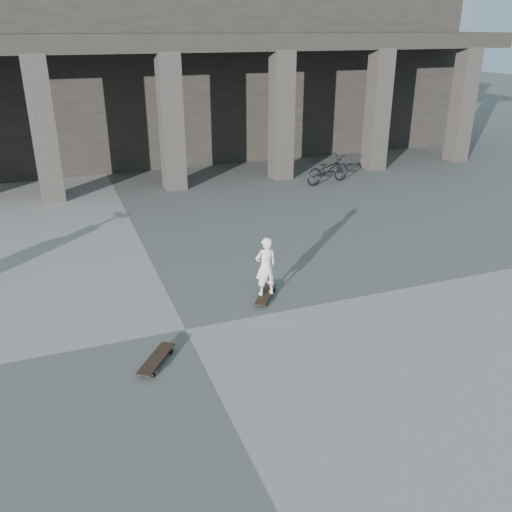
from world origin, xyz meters
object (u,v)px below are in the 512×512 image
object	(u,v)px
longboard	(266,295)
bicycle	(328,170)
skateboard_spare	(156,359)
child	(266,266)

from	to	relation	value
longboard	bicycle	xyz separation A→B (m)	(4.81, 6.72, 0.38)
bicycle	longboard	bearing A→B (deg)	130.70
longboard	skateboard_spare	size ratio (longest dim) A/B	0.99
skateboard_spare	bicycle	size ratio (longest dim) A/B	0.50
longboard	skateboard_spare	distance (m)	2.70
skateboard_spare	bicycle	bearing A→B (deg)	-4.67
longboard	child	world-z (taller)	child
bicycle	skateboard_spare	bearing A→B (deg)	125.04
skateboard_spare	child	distance (m)	2.75
skateboard_spare	child	xyz separation A→B (m)	(2.31, 1.39, 0.56)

